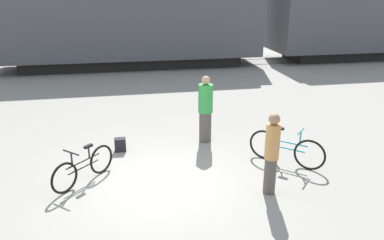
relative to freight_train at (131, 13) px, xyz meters
The scene contains 9 objects.
ground_plane 12.60m from the freight_train, 90.00° to the right, with size 80.00×80.00×0.00m, color gray.
freight_train is the anchor object (origin of this frame).
rail_near 2.78m from the freight_train, 90.00° to the right, with size 52.93×0.07×0.01m, color #4C4238.
rail_far 2.78m from the freight_train, 90.00° to the left, with size 52.93×0.07×0.01m, color #4C4238.
bicycle_black 12.34m from the freight_train, 97.27° to the right, with size 1.18×1.25×0.81m.
bicycle_teal 12.59m from the freight_train, 75.86° to the right, with size 1.37×1.27×0.91m.
person_in_green 10.56m from the freight_train, 81.84° to the right, with size 0.38×0.38×1.79m.
person_in_tan 13.45m from the freight_train, 80.67° to the right, with size 0.28×0.28×1.69m.
backpack 10.86m from the freight_train, 94.20° to the right, with size 0.28×0.20×0.34m.
Camera 1 is at (-0.60, -7.08, 3.96)m, focal length 35.00 mm.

